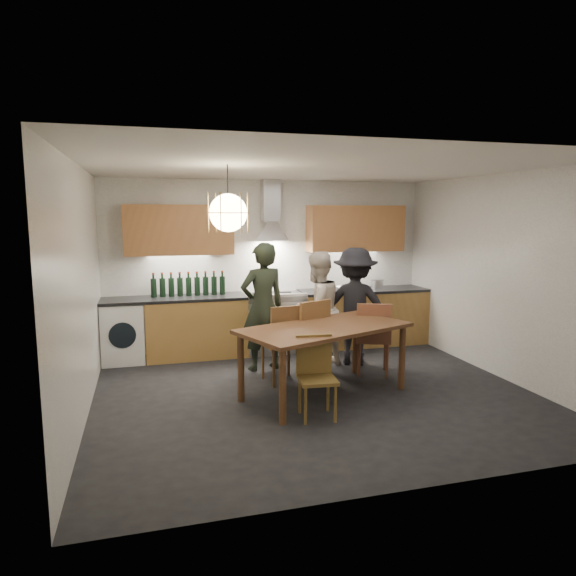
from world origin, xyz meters
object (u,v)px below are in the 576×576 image
object	(u,v)px
person_right	(355,306)
mixing_bowl	(344,288)
stock_pot	(377,284)
dining_table	(325,334)
person_left	(263,307)
chair_front	(316,370)
person_mid	(317,310)
wine_bottles	(189,284)
chair_back_left	(285,339)

from	to	relation	value
person_right	mixing_bowl	world-z (taller)	person_right
person_right	stock_pot	bearing A→B (deg)	-106.32
dining_table	person_left	size ratio (longest dim) A/B	1.25
chair_front	person_mid	xyz separation A→B (m)	(0.57, 1.64, 0.31)
stock_pot	mixing_bowl	bearing A→B (deg)	-171.60
person_left	person_mid	size ratio (longest dim) A/B	1.08
chair_front	wine_bottles	xyz separation A→B (m)	(-1.06, 2.67, 0.59)
dining_table	person_right	xyz separation A→B (m)	(0.84, 1.10, 0.09)
chair_front	mixing_bowl	xyz separation A→B (m)	(1.32, 2.54, 0.45)
dining_table	mixing_bowl	bearing A→B (deg)	41.74
stock_pot	person_mid	bearing A→B (deg)	-144.05
person_left	stock_pot	bearing A→B (deg)	-168.47
dining_table	chair_back_left	bearing A→B (deg)	101.27
chair_front	person_right	world-z (taller)	person_right
chair_front	person_right	xyz separation A→B (m)	(1.13, 1.64, 0.33)
wine_bottles	person_mid	bearing A→B (deg)	-32.24
mixing_bowl	wine_bottles	xyz separation A→B (m)	(-2.39, 0.13, 0.14)
dining_table	stock_pot	size ratio (longest dim) A/B	11.34
person_mid	dining_table	bearing A→B (deg)	51.69
mixing_bowl	wine_bottles	size ratio (longest dim) A/B	0.24
mixing_bowl	wine_bottles	distance (m)	2.39
chair_back_left	person_mid	distance (m)	0.87
chair_back_left	person_right	bearing A→B (deg)	-162.83
chair_back_left	person_right	size ratio (longest dim) A/B	0.61
person_left	person_mid	distance (m)	0.75
stock_pot	wine_bottles	distance (m)	3.00
dining_table	chair_back_left	world-z (taller)	chair_back_left
person_mid	stock_pot	distance (m)	1.69
chair_front	stock_pot	size ratio (longest dim) A/B	4.43
person_left	person_mid	bearing A→B (deg)	162.42
person_right	stock_pot	world-z (taller)	person_right
stock_pot	chair_back_left	bearing A→B (deg)	-141.71
dining_table	person_left	distance (m)	1.27
chair_front	wine_bottles	distance (m)	2.94
person_left	mixing_bowl	size ratio (longest dim) A/B	6.55
chair_front	person_right	size ratio (longest dim) A/B	0.52
dining_table	chair_front	xyz separation A→B (m)	(-0.29, -0.54, -0.24)
dining_table	stock_pot	distance (m)	2.67
chair_back_left	chair_front	bearing A→B (deg)	83.43
dining_table	person_mid	bearing A→B (deg)	54.78
wine_bottles	person_left	bearing A→B (deg)	-47.02
person_left	person_right	world-z (taller)	person_left
person_mid	person_right	distance (m)	0.56
dining_table	stock_pot	world-z (taller)	stock_pot
dining_table	mixing_bowl	size ratio (longest dim) A/B	8.19
dining_table	wine_bottles	xyz separation A→B (m)	(-1.35, 2.13, 0.35)
person_left	stock_pot	world-z (taller)	person_left
stock_pot	person_left	bearing A→B (deg)	-156.44
dining_table	chair_front	bearing A→B (deg)	-138.84
chair_back_left	wine_bottles	world-z (taller)	wine_bottles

